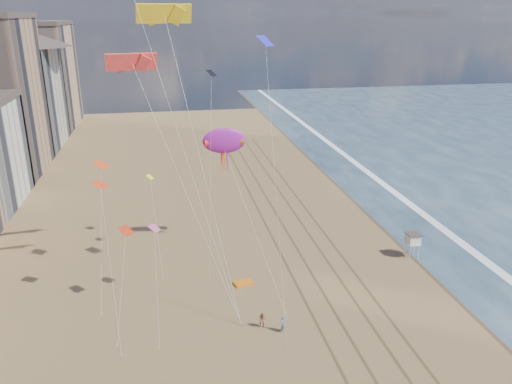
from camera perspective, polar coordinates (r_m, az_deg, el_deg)
The scene contains 9 objects.
wet_sand at distance 80.18m, azimuth 15.12°, elevation -2.01°, with size 260.00×260.00×0.00m, color #42301E.
foam at distance 82.03m, azimuth 17.77°, elevation -1.78°, with size 260.00×260.00×0.00m, color white.
tracks at distance 65.98m, azimuth 5.75°, elevation -6.22°, with size 7.68×120.00×0.01m.
lifeguard_stand at distance 64.99m, azimuth 17.52°, elevation -5.14°, with size 1.76×1.76×3.17m.
grounded_kite at distance 57.18m, azimuth -1.46°, elevation -10.34°, with size 2.10×1.34×0.24m, color orange.
show_kite at distance 61.53m, azimuth -3.65°, elevation 5.83°, with size 4.90×9.69×22.73m.
kite_flyer_a at distance 49.23m, azimuth 3.11°, elevation -14.86°, with size 0.62×0.40×1.69m, color slate.
kite_flyer_b at distance 49.73m, azimuth 0.75°, elevation -14.46°, with size 0.81×0.63×1.66m, color #8F5A49.
small_kites at distance 52.52m, azimuth -11.30°, elevation 4.41°, with size 18.92×13.60×19.38m.
Camera 1 is at (-14.74, -26.80, 28.79)m, focal length 35.00 mm.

